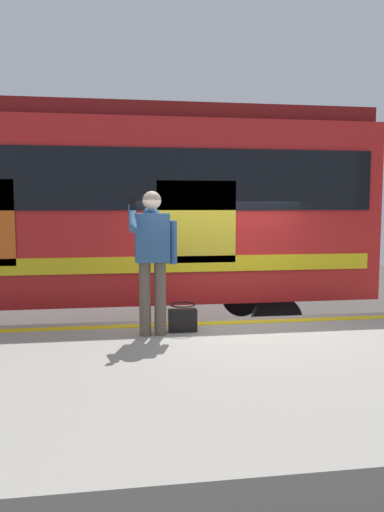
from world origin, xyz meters
TOP-DOWN VIEW (x-y plane):
  - ground_plane at (0.00, 0.00)m, footprint 24.25×24.25m
  - platform at (0.00, 1.99)m, footprint 12.11×3.98m
  - safety_line at (0.00, 0.30)m, footprint 11.87×0.16m
  - track_rail_near at (0.00, -1.37)m, footprint 15.75×0.08m
  - track_rail_far at (0.00, -2.80)m, footprint 15.75×0.08m
  - train_carriage at (1.92, -2.08)m, footprint 9.06×2.88m
  - passenger at (1.09, 0.75)m, footprint 0.57×0.55m
  - handbag at (0.72, 0.65)m, footprint 0.35×0.32m

SIDE VIEW (x-z plane):
  - ground_plane at x=0.00m, z-range 0.00..0.00m
  - track_rail_near at x=0.00m, z-range 0.00..0.16m
  - track_rail_far at x=0.00m, z-range 0.00..0.16m
  - platform at x=0.00m, z-range 0.00..0.89m
  - safety_line at x=0.00m, z-range 0.89..0.90m
  - handbag at x=0.72m, z-range 0.88..1.22m
  - passenger at x=1.09m, z-range 1.05..2.77m
  - train_carriage at x=1.92m, z-range 0.54..4.33m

